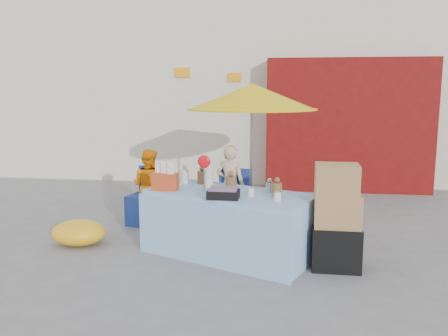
# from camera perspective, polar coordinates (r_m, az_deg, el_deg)

# --- Properties ---
(ground) EXTENTS (80.00, 80.00, 0.00)m
(ground) POSITION_cam_1_polar(r_m,az_deg,el_deg) (5.86, -3.12, -10.62)
(ground) COLOR slate
(ground) RESTS_ON ground
(backdrop) EXTENTS (14.00, 8.00, 7.80)m
(backdrop) POSITION_cam_1_polar(r_m,az_deg,el_deg) (12.96, 5.72, 14.28)
(backdrop) COLOR silver
(backdrop) RESTS_ON ground
(market_table) EXTENTS (2.25, 1.68, 1.24)m
(market_table) POSITION_cam_1_polar(r_m,az_deg,el_deg) (5.80, 0.59, -6.60)
(market_table) COLOR #92BDEB
(market_table) RESTS_ON ground
(chair_left) EXTENTS (0.57, 0.57, 0.85)m
(chair_left) POSITION_cam_1_polar(r_m,az_deg,el_deg) (7.23, -9.26, -4.68)
(chair_left) COLOR navy
(chair_left) RESTS_ON ground
(chair_right) EXTENTS (0.57, 0.57, 0.85)m
(chair_right) POSITION_cam_1_polar(r_m,az_deg,el_deg) (6.97, 0.64, -5.10)
(chair_right) COLOR navy
(chair_right) RESTS_ON ground
(vendor_orange) EXTENTS (0.63, 0.54, 1.12)m
(vendor_orange) POSITION_cam_1_polar(r_m,az_deg,el_deg) (7.29, -9.03, -2.11)
(vendor_orange) COLOR orange
(vendor_orange) RESTS_ON ground
(vendor_beige) EXTENTS (0.49, 0.38, 1.21)m
(vendor_beige) POSITION_cam_1_polar(r_m,az_deg,el_deg) (7.02, 0.76, -2.08)
(vendor_beige) COLOR beige
(vendor_beige) RESTS_ON ground
(umbrella) EXTENTS (1.90, 1.90, 2.09)m
(umbrella) POSITION_cam_1_polar(r_m,az_deg,el_deg) (7.00, 3.41, 8.49)
(umbrella) COLOR gray
(umbrella) RESTS_ON ground
(box_stack) EXTENTS (0.54, 0.45, 1.20)m
(box_stack) POSITION_cam_1_polar(r_m,az_deg,el_deg) (5.49, 13.38, -6.19)
(box_stack) COLOR black
(box_stack) RESTS_ON ground
(tarp_bundle) EXTENTS (0.77, 0.64, 0.32)m
(tarp_bundle) POSITION_cam_1_polar(r_m,az_deg,el_deg) (6.51, -17.08, -7.44)
(tarp_bundle) COLOR #F6AF19
(tarp_bundle) RESTS_ON ground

